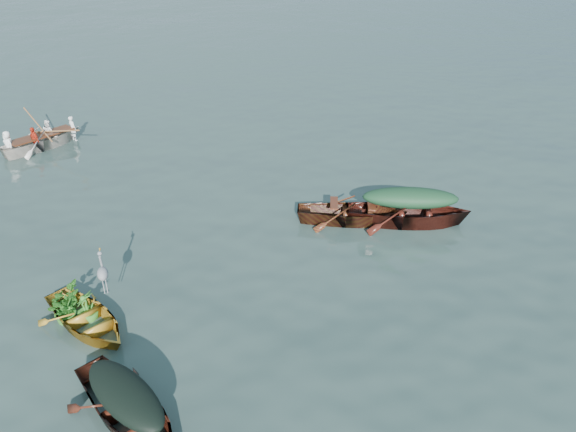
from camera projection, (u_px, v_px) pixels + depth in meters
name	position (u px, v px, depth m)	size (l,w,h in m)	color
ground	(294.00, 338.00, 11.02)	(140.00, 140.00, 0.00)	#354B45
yellow_dinghy	(88.00, 327.00, 11.29)	(1.31, 3.01, 0.80)	#B78223
dark_covered_boat	(131.00, 421.00, 9.24)	(1.35, 3.62, 0.90)	#451810
green_tarp_boat	(407.00, 224.00, 14.95)	(1.41, 4.52, 1.06)	#471910
open_wooden_boat	(352.00, 222.00, 15.02)	(1.26, 4.05, 0.92)	#533114
rowed_boat	(45.00, 148.00, 19.58)	(1.20, 4.02, 0.94)	silver
dark_tarp_cover	(125.00, 393.00, 8.93)	(0.74, 1.99, 0.40)	black
green_tarp_cover	(411.00, 197.00, 14.56)	(0.77, 2.49, 0.52)	#173923
thwart_benches	(353.00, 206.00, 14.79)	(0.76, 2.02, 0.04)	#4E2112
heron	(104.00, 280.00, 11.26)	(0.28, 0.40, 0.92)	gray
dinghy_weeds	(68.00, 288.00, 11.29)	(0.70, 0.90, 0.60)	#2C741E
rowers	(39.00, 125.00, 19.17)	(1.08, 2.81, 0.76)	white
oars	(41.00, 134.00, 19.34)	(2.60, 0.60, 0.06)	#926037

